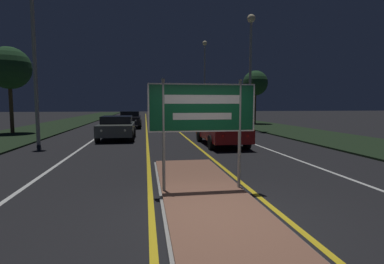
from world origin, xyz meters
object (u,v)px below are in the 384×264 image
streetlight_right_near (251,51)px  car_receding_0 (221,131)px  car_approaching_0 (117,127)px  car_approaching_1 (130,119)px  warning_sign (248,109)px  highway_sign (202,112)px  car_receding_1 (220,118)px  streetlight_right_far (205,66)px

streetlight_right_near → car_receding_0: 9.74m
car_approaching_0 → car_approaching_1: bearing=87.8°
car_approaching_0 → warning_sign: 15.27m
highway_sign → car_receding_1: size_ratio=0.52×
streetlight_right_near → car_approaching_0: streetlight_right_near is taller
car_approaching_1 → warning_sign: warning_sign is taller
highway_sign → car_approaching_1: highway_sign is taller
streetlight_right_near → streetlight_right_far: size_ratio=0.84×
streetlight_right_near → warning_sign: streetlight_right_near is taller
car_receding_0 → warning_sign: size_ratio=1.92×
car_approaching_1 → warning_sign: bearing=6.8°
highway_sign → warning_sign: (8.56, 21.11, -0.26)m
streetlight_right_near → car_approaching_1: size_ratio=2.02×
highway_sign → streetlight_right_far: streetlight_right_far is taller
streetlight_right_far → car_approaching_0: streetlight_right_far is taller
streetlight_right_near → streetlight_right_far: (0.04, 17.44, 1.05)m
streetlight_right_far → warning_sign: streetlight_right_far is taller
streetlight_right_near → car_receding_0: streetlight_right_near is taller
car_receding_1 → car_approaching_1: 8.49m
streetlight_right_near → car_receding_1: (-0.65, 6.31, -5.18)m
highway_sign → car_approaching_0: highway_sign is taller
streetlight_right_far → warning_sign: size_ratio=4.06×
car_receding_0 → car_approaching_0: bearing=148.2°
streetlight_right_far → warning_sign: bearing=-79.6°
streetlight_right_near → car_approaching_1: streetlight_right_near is taller
highway_sign → car_receding_1: (5.81, 21.23, -1.10)m
car_approaching_0 → car_approaching_1: car_approaching_1 is taller
streetlight_right_far → highway_sign: bearing=-101.4°
highway_sign → car_approaching_0: 11.47m
car_receding_0 → car_receding_1: car_receding_1 is taller
highway_sign → streetlight_right_far: size_ratio=0.24×
streetlight_right_near → car_approaching_0: bearing=-157.5°
streetlight_right_far → car_receding_1: (-0.69, -11.12, -6.23)m
highway_sign → streetlight_right_near: size_ratio=0.29×
car_receding_1 → car_approaching_1: size_ratio=1.12×
streetlight_right_far → car_approaching_0: size_ratio=2.52×
streetlight_right_near → streetlight_right_far: bearing=89.9°
streetlight_right_near → car_receding_0: size_ratio=1.77×
streetlight_right_far → car_approaching_1: 16.69m
car_receding_1 → streetlight_right_near: bearing=-84.1°
warning_sign → streetlight_right_far: bearing=100.4°
highway_sign → car_receding_1: 22.03m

